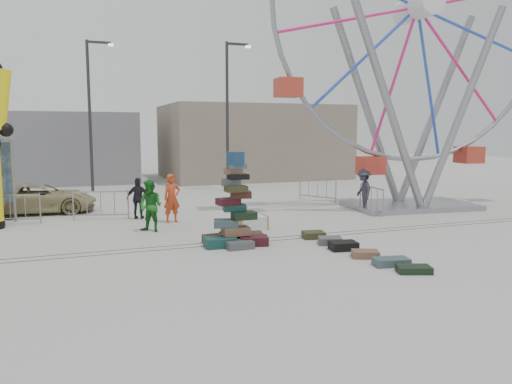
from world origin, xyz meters
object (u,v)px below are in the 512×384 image
object	(u,v)px
steamer_trunk	(252,223)
barricade_wheel_front	(371,200)
pedestrian_red	(172,198)
pedestrian_black	(139,198)
lamp_post_right	(229,109)
barricade_dummy_c	(101,205)
lamp_post_left	(91,108)
suitcase_tower	(235,219)
parked_suv	(40,198)
pedestrian_grey	(363,190)
ferris_wheel	(417,34)
barricade_wheel_back	(317,189)
barricade_dummy_b	(10,209)
pedestrian_green	(151,206)

from	to	relation	value
steamer_trunk	barricade_wheel_front	distance (m)	5.90
pedestrian_red	pedestrian_black	xyz separation A→B (m)	(-1.04, 1.14, -0.10)
lamp_post_right	barricade_dummy_c	size ratio (longest dim) A/B	4.00
lamp_post_left	pedestrian_black	world-z (taller)	lamp_post_left
lamp_post_right	suitcase_tower	distance (m)	13.52
pedestrian_red	lamp_post_left	bearing A→B (deg)	88.98
steamer_trunk	parked_suv	world-z (taller)	parked_suv
suitcase_tower	pedestrian_grey	size ratio (longest dim) A/B	1.56
suitcase_tower	ferris_wheel	size ratio (longest dim) A/B	0.18
pedestrian_black	pedestrian_grey	size ratio (longest dim) A/B	0.89
barricade_wheel_back	pedestrian_red	size ratio (longest dim) A/B	1.13
pedestrian_grey	parked_suv	xyz separation A→B (m)	(-12.47, 4.15, -0.27)
barricade_dummy_c	parked_suv	xyz separation A→B (m)	(-2.22, 2.39, 0.05)
barricade_wheel_back	pedestrian_black	xyz separation A→B (m)	(-8.61, -2.08, 0.23)
barricade_wheel_back	suitcase_tower	bearing A→B (deg)	-71.53
lamp_post_left	barricade_dummy_c	distance (m)	9.66
steamer_trunk	barricade_dummy_b	xyz separation A→B (m)	(-7.69, 3.88, 0.32)
lamp_post_right	barricade_wheel_back	distance (m)	7.01
pedestrian_grey	parked_suv	bearing A→B (deg)	-96.82
pedestrian_black	parked_suv	bearing A→B (deg)	-18.12
barricade_wheel_back	pedestrian_black	bearing A→B (deg)	-106.37
lamp_post_left	pedestrian_green	world-z (taller)	lamp_post_left
parked_suv	pedestrian_grey	bearing A→B (deg)	-104.20
pedestrian_red	parked_suv	world-z (taller)	pedestrian_red
barricade_dummy_c	barricade_wheel_front	distance (m)	10.55
steamer_trunk	pedestrian_green	distance (m)	3.38
barricade_dummy_c	parked_suv	world-z (taller)	parked_suv
steamer_trunk	barricade_dummy_b	bearing A→B (deg)	149.11
suitcase_tower	barricade_dummy_b	size ratio (longest dim) A/B	1.36
barricade_wheel_front	pedestrian_green	distance (m)	8.92
lamp_post_right	barricade_dummy_b	xyz separation A→B (m)	(-10.24, -6.73, -3.93)
pedestrian_green	steamer_trunk	bearing A→B (deg)	27.67
lamp_post_right	lamp_post_left	distance (m)	7.28
lamp_post_right	barricade_wheel_back	bearing A→B (deg)	-61.34
barricade_wheel_front	pedestrian_green	size ratio (longest dim) A/B	1.17
ferris_wheel	pedestrian_grey	xyz separation A→B (m)	(-2.40, -0.08, -6.40)
lamp_post_right	barricade_dummy_c	xyz separation A→B (m)	(-7.17, -6.83, -3.93)
ferris_wheel	parked_suv	world-z (taller)	ferris_wheel
lamp_post_right	suitcase_tower	bearing A→B (deg)	-106.69
lamp_post_left	pedestrian_grey	distance (m)	15.06
lamp_post_left	parked_suv	bearing A→B (deg)	-110.34
lamp_post_right	pedestrian_black	world-z (taller)	lamp_post_right
barricade_wheel_back	pedestrian_black	world-z (taller)	pedestrian_black
barricade_wheel_front	barricade_dummy_c	bearing A→B (deg)	84.40
pedestrian_black	pedestrian_grey	distance (m)	9.02
lamp_post_left	barricade_wheel_back	world-z (taller)	lamp_post_left
lamp_post_right	barricade_wheel_front	bearing A→B (deg)	-70.93
suitcase_tower	pedestrian_green	xyz separation A→B (m)	(-2.03, 2.72, 0.10)
ferris_wheel	steamer_trunk	xyz separation A→B (m)	(-8.03, -2.10, -7.04)
lamp_post_left	ferris_wheel	world-z (taller)	ferris_wheel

